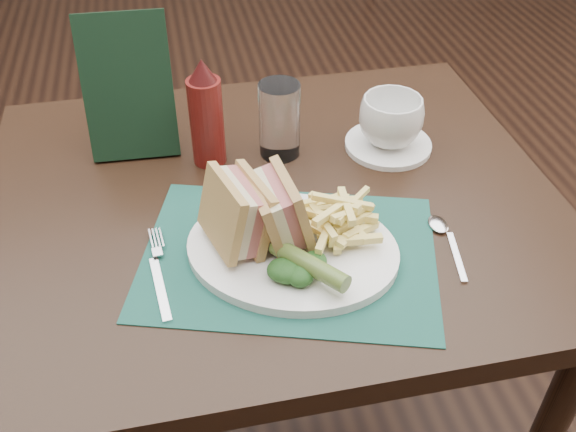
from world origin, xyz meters
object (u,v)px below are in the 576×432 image
at_px(table_main, 275,345).
at_px(coffee_cup, 391,121).
at_px(sandwich_half_b, 264,212).
at_px(ketchup_bottle, 206,113).
at_px(check_presenter, 128,87).
at_px(sandwich_half_a, 222,216).
at_px(placemat, 289,255).
at_px(plate, 292,250).
at_px(saucer, 388,145).
at_px(drinking_glass, 279,120).

bearing_deg(table_main, coffee_cup, 22.42).
bearing_deg(table_main, sandwich_half_b, -104.91).
distance_m(ketchup_bottle, check_presenter, 0.14).
xyz_separation_m(sandwich_half_a, ketchup_bottle, (0.01, 0.24, 0.02)).
relative_size(placemat, plate, 1.37).
bearing_deg(saucer, check_presenter, 168.10).
distance_m(placemat, coffee_cup, 0.33).
distance_m(placemat, saucer, 0.33).
relative_size(table_main, placemat, 2.19).
height_order(coffee_cup, ketchup_bottle, ketchup_bottle).
xyz_separation_m(table_main, plate, (0.00, -0.14, 0.38)).
relative_size(saucer, drinking_glass, 1.15).
relative_size(placemat, sandwich_half_a, 3.77).
xyz_separation_m(placemat, sandwich_half_a, (-0.09, 0.02, 0.07)).
xyz_separation_m(placemat, sandwich_half_b, (-0.03, 0.02, 0.07)).
bearing_deg(plate, sandwich_half_b, 177.05).
bearing_deg(sandwich_half_b, plate, -33.01).
relative_size(drinking_glass, check_presenter, 0.55).
relative_size(sandwich_half_b, ketchup_bottle, 0.57).
relative_size(placemat, sandwich_half_b, 3.91).
distance_m(table_main, coffee_cup, 0.49).
bearing_deg(check_presenter, ketchup_bottle, -27.07).
bearing_deg(plate, check_presenter, 146.00).
distance_m(table_main, drinking_glass, 0.46).
distance_m(sandwich_half_b, drinking_glass, 0.25).
distance_m(table_main, plate, 0.41).
distance_m(table_main, ketchup_bottle, 0.49).
bearing_deg(ketchup_bottle, saucer, -4.22).
bearing_deg(ketchup_bottle, coffee_cup, -4.22).
height_order(placemat, sandwich_half_a, sandwich_half_a).
height_order(plate, drinking_glass, drinking_glass).
xyz_separation_m(table_main, ketchup_bottle, (-0.09, 0.11, 0.47)).
height_order(placemat, coffee_cup, coffee_cup).
bearing_deg(plate, drinking_glass, 106.32).
relative_size(ketchup_bottle, check_presenter, 0.78).
height_order(placemat, check_presenter, check_presenter).
bearing_deg(sandwich_half_a, check_presenter, 94.12).
relative_size(table_main, ketchup_bottle, 4.84).
height_order(plate, coffee_cup, coffee_cup).
xyz_separation_m(sandwich_half_a, check_presenter, (-0.11, 0.31, 0.04)).
bearing_deg(plate, placemat, -138.61).
bearing_deg(plate, saucer, 70.23).
distance_m(table_main, saucer, 0.45).
bearing_deg(sandwich_half_b, sandwich_half_a, 172.79).
xyz_separation_m(sandwich_half_a, sandwich_half_b, (0.06, -0.00, -0.00)).
xyz_separation_m(coffee_cup, drinking_glass, (-0.19, 0.02, 0.01)).
distance_m(plate, drinking_glass, 0.26).
xyz_separation_m(placemat, drinking_glass, (0.04, 0.26, 0.06)).
height_order(drinking_glass, ketchup_bottle, ketchup_bottle).
bearing_deg(ketchup_bottle, sandwich_half_b, -77.73).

